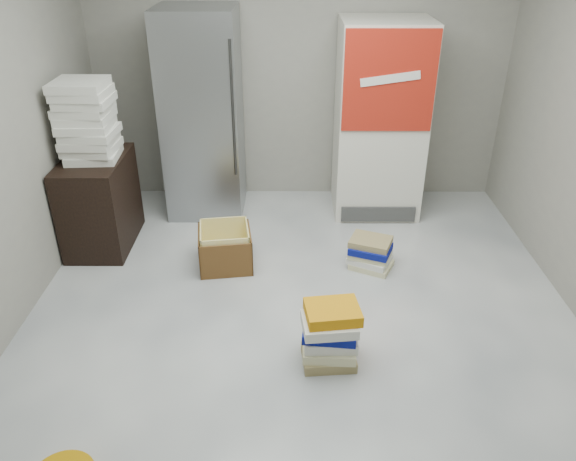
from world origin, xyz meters
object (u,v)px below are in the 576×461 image
Objects in this scene: wood_shelf at (100,202)px; coke_cooler at (380,120)px; phonebook_stack_main at (330,335)px; steel_fridge at (203,115)px; cardboard_box at (225,250)px.

coke_cooler is at bearing 16.28° from wood_shelf.
wood_shelf reaches higher than phonebook_stack_main.
wood_shelf is 1.91× the size of phonebook_stack_main.
coke_cooler is (1.65, -0.01, -0.05)m from steel_fridge.
phonebook_stack_main reaches higher than cardboard_box.
coke_cooler is at bearing 76.43° from phonebook_stack_main.
steel_fridge is 1.23m from wood_shelf.
coke_cooler reaches higher than wood_shelf.
wood_shelf is (-2.48, -0.72, -0.50)m from coke_cooler.
wood_shelf is at bearing -163.72° from coke_cooler.
coke_cooler is 4.31× the size of phonebook_stack_main.
phonebook_stack_main is (-0.58, -2.26, -0.70)m from coke_cooler.
wood_shelf is 1.65× the size of cardboard_box.
steel_fridge is 1.06× the size of coke_cooler.
steel_fridge reaches higher than cardboard_box.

